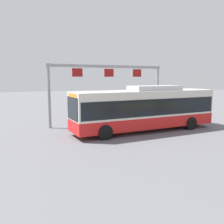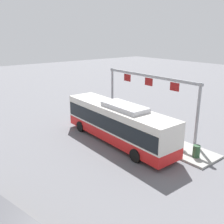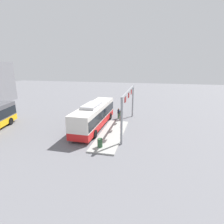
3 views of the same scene
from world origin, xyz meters
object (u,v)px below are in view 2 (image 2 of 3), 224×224
at_px(bus_main, 117,122).
at_px(person_waiting_near, 108,114).
at_px(person_boarding, 119,115).
at_px(trash_bin, 196,151).

xyz_separation_m(bus_main, person_waiting_near, (4.54, -2.49, -0.92)).
distance_m(person_boarding, person_waiting_near, 1.26).
bearing_deg(trash_bin, bus_main, 22.85).
distance_m(bus_main, person_boarding, 4.61).
bearing_deg(person_waiting_near, bus_main, 89.08).
distance_m(bus_main, person_waiting_near, 5.26).
height_order(person_boarding, person_waiting_near, same).
bearing_deg(trash_bin, person_waiting_near, 0.10).
height_order(bus_main, person_waiting_near, bus_main).
xyz_separation_m(bus_main, trash_bin, (-5.94, -2.50, -1.20)).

